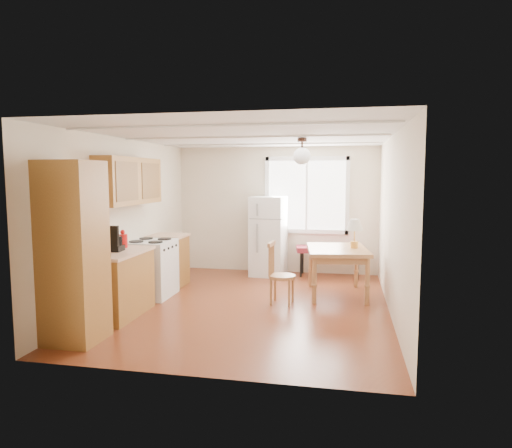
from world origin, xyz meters
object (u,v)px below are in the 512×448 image
(dining_table, at_px, (337,254))
(chair, at_px, (277,269))
(bench, at_px, (330,250))
(refrigerator, at_px, (268,236))

(dining_table, distance_m, chair, 1.11)
(bench, height_order, chair, chair)
(bench, xyz_separation_m, chair, (-0.72, -2.04, 0.01))
(dining_table, height_order, chair, chair)
(dining_table, relative_size, chair, 1.46)
(dining_table, bearing_deg, chair, -150.54)
(refrigerator, relative_size, dining_table, 1.14)
(refrigerator, bearing_deg, dining_table, -38.60)
(chair, bearing_deg, dining_table, 41.00)
(refrigerator, xyz_separation_m, chair, (0.45, -1.94, -0.24))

